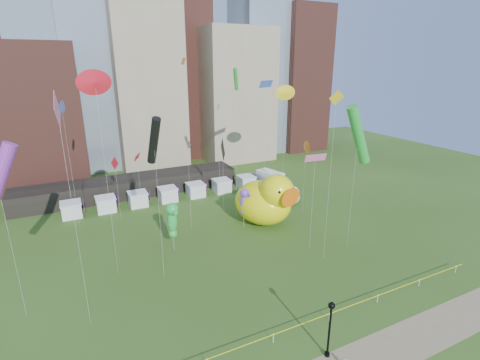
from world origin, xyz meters
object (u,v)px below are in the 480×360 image
seahorse_green (172,218)px  box_truck (272,179)px  big_duck (266,200)px  seahorse_purple (244,199)px  small_duck (290,195)px  lamppost (330,323)px

seahorse_green → box_truck: (23.63, 15.28, -2.99)m
seahorse_green → big_duck: bearing=2.7°
seahorse_purple → box_truck: seahorse_purple is taller
small_duck → lamppost: bearing=-108.4°
seahorse_green → lamppost: (6.11, -22.19, -1.30)m
seahorse_purple → box_truck: (12.81, 13.37, -2.84)m
box_truck → big_duck: bearing=-138.6°
big_duck → box_truck: (9.35, 13.49, -2.18)m
seahorse_green → lamppost: seahorse_green is taller
small_duck → box_truck: bearing=88.4°
lamppost → small_duck: bearing=61.3°
seahorse_purple → seahorse_green: bearing=167.7°
big_duck → seahorse_green: big_duck is taller
seahorse_purple → lamppost: seahorse_purple is taller
seahorse_green → lamppost: bearing=-79.1°
small_duck → box_truck: size_ratio=0.65×
small_duck → seahorse_green: 22.90m
small_duck → box_truck: small_duck is taller
seahorse_green → seahorse_purple: seahorse_green is taller
seahorse_purple → box_truck: 18.73m
seahorse_green → box_truck: bearing=28.4°
seahorse_green → box_truck: seahorse_green is taller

